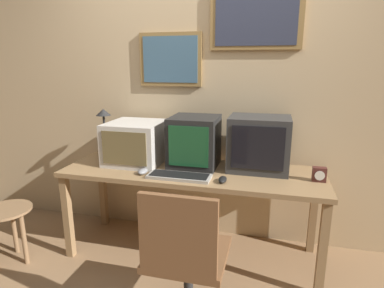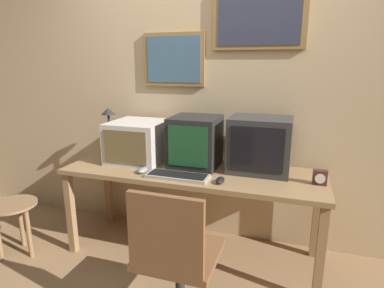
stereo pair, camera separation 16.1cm
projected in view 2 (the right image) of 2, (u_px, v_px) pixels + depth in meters
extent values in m
cube|color=#D1B284|center=(207.00, 91.00, 2.73)|extent=(8.00, 0.05, 2.60)
cube|color=olive|center=(259.00, 19.00, 2.43)|extent=(0.71, 0.02, 0.44)
cube|color=#33384C|center=(259.00, 19.00, 2.42)|extent=(0.63, 0.01, 0.38)
cube|color=olive|center=(174.00, 60.00, 2.71)|extent=(0.54, 0.02, 0.44)
cube|color=#42667F|center=(174.00, 60.00, 2.70)|extent=(0.48, 0.01, 0.38)
cube|color=#99754C|center=(192.00, 172.00, 2.49)|extent=(2.00, 0.65, 0.04)
cube|color=#99754C|center=(71.00, 213.00, 2.61)|extent=(0.06, 0.06, 0.69)
cube|color=#99754C|center=(320.00, 255.00, 2.03)|extent=(0.06, 0.06, 0.69)
cube|color=#99754C|center=(108.00, 188.00, 3.12)|extent=(0.06, 0.06, 0.69)
cube|color=#99754C|center=(316.00, 217.00, 2.54)|extent=(0.06, 0.06, 0.69)
cube|color=beige|center=(139.00, 141.00, 2.67)|extent=(0.44, 0.44, 0.34)
cube|color=brown|center=(125.00, 147.00, 2.46)|extent=(0.36, 0.01, 0.26)
cube|color=black|center=(195.00, 142.00, 2.53)|extent=(0.37, 0.38, 0.40)
cube|color=#194C28|center=(187.00, 147.00, 2.35)|extent=(0.30, 0.01, 0.30)
cube|color=#333333|center=(260.00, 145.00, 2.41)|extent=(0.45, 0.35, 0.42)
cube|color=black|center=(257.00, 149.00, 2.25)|extent=(0.37, 0.01, 0.32)
cube|color=#A8A399|center=(178.00, 176.00, 2.32)|extent=(0.46, 0.17, 0.02)
cube|color=black|center=(178.00, 174.00, 2.31)|extent=(0.42, 0.14, 0.00)
ellipsoid|color=black|center=(220.00, 180.00, 2.21)|extent=(0.06, 0.11, 0.04)
ellipsoid|color=gray|center=(142.00, 170.00, 2.41)|extent=(0.07, 0.10, 0.04)
cube|color=#4C231E|center=(320.00, 177.00, 2.18)|extent=(0.09, 0.05, 0.10)
cylinder|color=white|center=(320.00, 179.00, 2.15)|extent=(0.07, 0.01, 0.07)
cylinder|color=black|center=(111.00, 153.00, 2.92)|extent=(0.12, 0.12, 0.02)
cylinder|color=black|center=(110.00, 133.00, 2.88)|extent=(0.02, 0.02, 0.35)
cone|color=black|center=(108.00, 111.00, 2.83)|extent=(0.13, 0.13, 0.06)
cylinder|color=#282828|center=(180.00, 287.00, 1.91)|extent=(0.06, 0.06, 0.42)
cube|color=brown|center=(180.00, 253.00, 1.85)|extent=(0.44, 0.44, 0.04)
cube|color=brown|center=(165.00, 235.00, 1.61)|extent=(0.41, 0.04, 0.42)
cylinder|color=#8E6B47|center=(12.00, 205.00, 2.54)|extent=(0.37, 0.37, 0.02)
cylinder|color=#8E6B47|center=(29.00, 233.00, 2.56)|extent=(0.04, 0.04, 0.43)
cylinder|color=#8E6B47|center=(21.00, 223.00, 2.72)|extent=(0.04, 0.04, 0.43)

